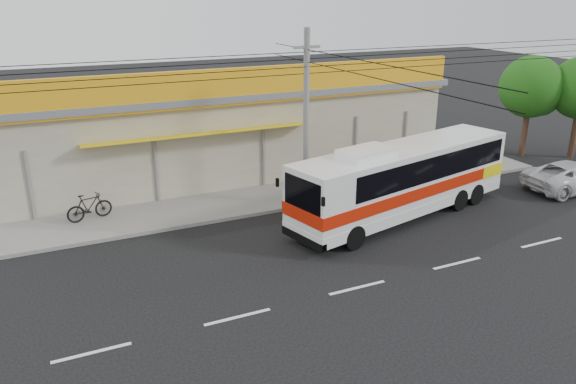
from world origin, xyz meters
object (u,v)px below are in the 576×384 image
(motorbike_dark, at_px, (89,207))
(white_car, at_px, (574,176))
(tree_near, at_px, (533,89))
(coach_bus, at_px, (406,175))
(utility_pole, at_px, (307,62))

(motorbike_dark, bearing_deg, white_car, -116.85)
(tree_near, bearing_deg, white_car, -115.07)
(coach_bus, distance_m, motorbike_dark, 12.82)
(motorbike_dark, bearing_deg, coach_bus, -124.00)
(coach_bus, xyz_separation_m, motorbike_dark, (-11.89, 4.68, -1.07))
(tree_near, bearing_deg, coach_bus, -158.34)
(coach_bus, height_order, white_car, coach_bus)
(white_car, relative_size, tree_near, 0.87)
(utility_pole, distance_m, tree_near, 15.25)
(coach_bus, xyz_separation_m, white_car, (9.12, -0.69, -1.09))
(coach_bus, height_order, utility_pole, utility_pole)
(motorbike_dark, xyz_separation_m, utility_pole, (8.57, -2.15, 5.49))
(utility_pole, xyz_separation_m, tree_near, (14.91, 2.08, -2.41))
(white_car, bearing_deg, motorbike_dark, 79.33)
(coach_bus, distance_m, white_car, 9.21)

